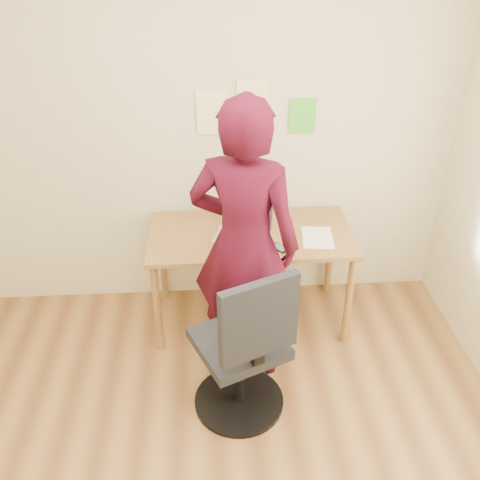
{
  "coord_description": "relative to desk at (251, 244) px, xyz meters",
  "views": [
    {
      "loc": [
        -0.0,
        -1.76,
        2.61
      ],
      "look_at": [
        0.18,
        0.95,
        0.95
      ],
      "focal_mm": 40.0,
      "sensor_mm": 36.0,
      "label": 1
    }
  ],
  "objects": [
    {
      "name": "wall_note_mid",
      "position": [
        0.03,
        0.36,
        0.89
      ],
      "size": [
        0.21,
        0.0,
        0.3
      ],
      "primitive_type": "cube",
      "color": "#FFE398",
      "rests_on": "room"
    },
    {
      "name": "room",
      "position": [
        -0.28,
        -1.38,
        0.7
      ],
      "size": [
        3.58,
        3.58,
        2.78
      ],
      "color": "brown",
      "rests_on": "ground"
    },
    {
      "name": "wall_note_right",
      "position": [
        0.38,
        0.36,
        0.79
      ],
      "size": [
        0.18,
        0.0,
        0.24
      ],
      "primitive_type": "cube",
      "color": "green",
      "rests_on": "room"
    },
    {
      "name": "wall_note_left",
      "position": [
        -0.24,
        0.36,
        0.82
      ],
      "size": [
        0.21,
        0.0,
        0.3
      ],
      "primitive_type": "cube",
      "color": "#FFE398",
      "rests_on": "room"
    },
    {
      "name": "paper_sheet",
      "position": [
        0.45,
        -0.09,
        0.09
      ],
      "size": [
        0.23,
        0.31,
        0.0
      ],
      "primitive_type": "cube",
      "rotation": [
        0.0,
        0.0,
        -0.11
      ],
      "color": "white",
      "rests_on": "desk"
    },
    {
      "name": "person",
      "position": [
        -0.08,
        -0.44,
        0.27
      ],
      "size": [
        0.78,
        0.63,
        1.84
      ],
      "primitive_type": "imported",
      "rotation": [
        0.0,
        0.0,
        2.82
      ],
      "color": "#3C0817",
      "rests_on": "ground"
    },
    {
      "name": "office_chair",
      "position": [
        -0.11,
        -0.89,
        -0.2
      ],
      "size": [
        0.62,
        0.63,
        1.07
      ],
      "rotation": [
        0.0,
        0.0,
        0.42
      ],
      "color": "black",
      "rests_on": "ground"
    },
    {
      "name": "desk",
      "position": [
        0.0,
        0.0,
        0.0
      ],
      "size": [
        1.4,
        0.7,
        0.74
      ],
      "color": "olive",
      "rests_on": "ground"
    },
    {
      "name": "laptop",
      "position": [
        -0.05,
        -0.01,
        0.14
      ],
      "size": [
        0.44,
        0.41,
        0.26
      ],
      "rotation": [
        0.0,
        0.0,
        -0.3
      ],
      "color": "#BBBBC3",
      "rests_on": "desk"
    },
    {
      "name": "phone",
      "position": [
        0.17,
        -0.21,
        0.09
      ],
      "size": [
        0.13,
        0.14,
        0.01
      ],
      "rotation": [
        0.0,
        0.0,
        0.64
      ],
      "color": "black",
      "rests_on": "desk"
    }
  ]
}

